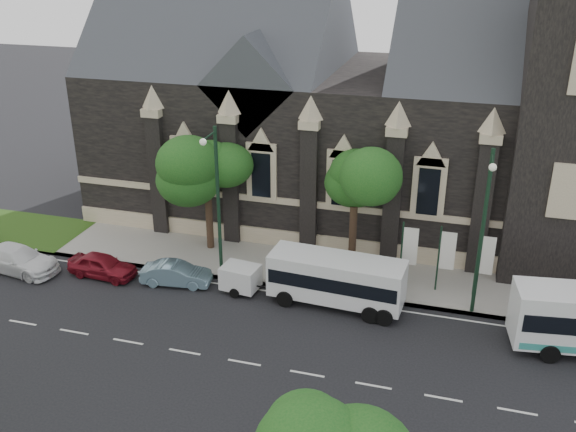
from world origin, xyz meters
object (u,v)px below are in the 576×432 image
(tree_walk_right, at_px, (360,175))
(shuttle_bus, at_px, (337,278))
(tree_walk_left, at_px, (211,162))
(street_lamp_mid, at_px, (217,196))
(sedan, at_px, (176,274))
(car_far_white, at_px, (17,259))
(banner_flag_right, at_px, (483,259))
(banner_flag_left, at_px, (407,250))
(box_trailer, at_px, (240,277))
(street_lamp_near, at_px, (483,226))
(banner_flag_center, at_px, (444,254))
(car_far_red, at_px, (102,265))

(tree_walk_right, relative_size, shuttle_bus, 1.08)
(tree_walk_right, xyz_separation_m, tree_walk_left, (-9.01, -0.01, -0.08))
(tree_walk_right, xyz_separation_m, street_lamp_mid, (-7.21, -3.62, -0.71))
(sedan, relative_size, car_far_white, 0.76)
(sedan, bearing_deg, banner_flag_right, -86.89)
(banner_flag_left, xyz_separation_m, shuttle_bus, (-3.29, -2.80, -0.79))
(box_trailer, bearing_deg, street_lamp_near, 11.48)
(banner_flag_right, bearing_deg, street_lamp_mid, -172.40)
(street_lamp_near, relative_size, car_far_white, 1.73)
(car_far_white, bearing_deg, street_lamp_mid, -71.94)
(banner_flag_left, distance_m, shuttle_bus, 4.40)
(street_lamp_near, xyz_separation_m, banner_flag_left, (-3.71, 1.91, -2.73))
(shuttle_bus, distance_m, box_trailer, 5.42)
(tree_walk_left, distance_m, banner_flag_right, 16.52)
(banner_flag_center, xyz_separation_m, car_far_red, (-18.94, -3.49, -1.69))
(tree_walk_right, bearing_deg, banner_flag_right, -13.60)
(shuttle_bus, bearing_deg, sedan, -174.04)
(banner_flag_right, bearing_deg, box_trailer, -167.03)
(banner_flag_left, bearing_deg, car_far_red, -168.35)
(tree_walk_left, distance_m, box_trailer, 7.53)
(street_lamp_near, relative_size, banner_flag_center, 2.25)
(banner_flag_center, relative_size, sedan, 1.01)
(tree_walk_right, distance_m, car_far_red, 15.67)
(street_lamp_mid, xyz_separation_m, banner_flag_left, (10.29, 1.91, -2.73))
(tree_walk_left, height_order, banner_flag_right, tree_walk_left)
(street_lamp_near, distance_m, box_trailer, 13.12)
(street_lamp_mid, bearing_deg, banner_flag_center, 8.82)
(box_trailer, bearing_deg, car_far_white, -167.34)
(car_far_red, bearing_deg, box_trailer, -82.14)
(street_lamp_near, relative_size, banner_flag_right, 2.25)
(tree_walk_right, relative_size, box_trailer, 2.64)
(tree_walk_left, distance_m, car_far_white, 12.66)
(street_lamp_near, distance_m, car_far_red, 21.18)
(car_far_red, bearing_deg, tree_walk_right, -65.54)
(banner_flag_left, xyz_separation_m, car_far_red, (-16.94, -3.49, -1.69))
(tree_walk_right, xyz_separation_m, banner_flag_right, (7.08, -1.71, -3.43))
(shuttle_bus, relative_size, box_trailer, 2.45)
(tree_walk_right, relative_size, banner_flag_center, 1.95)
(banner_flag_left, height_order, banner_flag_right, same)
(banner_flag_center, relative_size, shuttle_bus, 0.55)
(car_far_red, distance_m, car_far_white, 5.19)
(banner_flag_right, height_order, box_trailer, banner_flag_right)
(tree_walk_right, distance_m, shuttle_bus, 6.19)
(street_lamp_near, relative_size, car_far_red, 2.22)
(street_lamp_mid, height_order, car_far_red, street_lamp_mid)
(sedan, distance_m, car_far_white, 9.70)
(tree_walk_left, bearing_deg, banner_flag_center, -6.89)
(street_lamp_near, height_order, street_lamp_mid, same)
(banner_flag_right, height_order, sedan, banner_flag_right)
(shuttle_bus, bearing_deg, car_far_red, -173.41)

